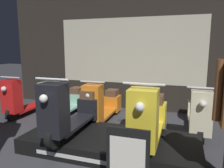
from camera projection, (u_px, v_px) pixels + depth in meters
shop_wall_back at (130, 49)px, 5.72m from camera, size 6.97×0.09×3.20m
display_platform at (110, 143)px, 3.54m from camera, size 2.79×1.18×0.24m
scooter_display_left at (73, 110)px, 3.59m from camera, size 0.50×1.69×1.01m
scooter_display_right at (149, 118)px, 3.20m from camera, size 0.50×1.69×1.01m
scooter_backrow_0 at (29, 98)px, 5.46m from camera, size 0.50×1.69×1.01m
scooter_backrow_1 at (64, 101)px, 5.15m from camera, size 0.50×1.69×1.01m
scooter_backrow_2 at (103, 105)px, 4.84m from camera, size 0.50×1.69×1.01m
scooter_backrow_3 at (147, 109)px, 4.54m from camera, size 0.50×1.69×1.01m
scooter_backrow_4 at (199, 113)px, 4.23m from camera, size 0.50×1.69×1.01m
price_sign_board at (127, 162)px, 2.41m from camera, size 0.49×0.04×0.80m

